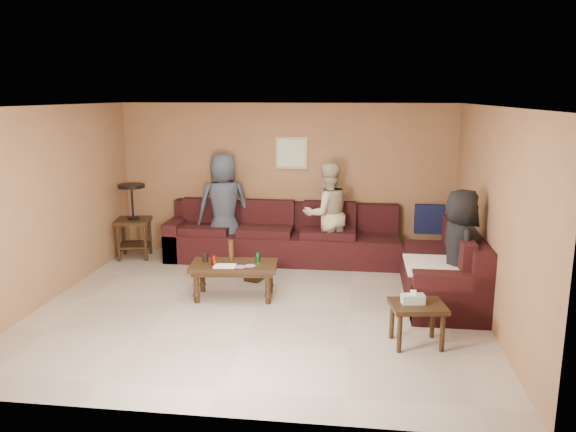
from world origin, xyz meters
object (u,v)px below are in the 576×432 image
object	(u,v)px
person_left	(224,207)
person_middle	(327,214)
side_table_right	(417,309)
sectional_sofa	(331,252)
waste_bin	(254,271)
end_table_left	(133,220)
coffee_table	(234,269)
person_right	(460,251)

from	to	relation	value
person_left	person_middle	world-z (taller)	person_left
side_table_right	person_left	size ratio (longest dim) A/B	0.37
sectional_sofa	waste_bin	xyz separation A→B (m)	(-1.08, -0.51, -0.19)
waste_bin	person_middle	xyz separation A→B (m)	(0.99, 0.93, 0.67)
sectional_sofa	end_table_left	bearing A→B (deg)	173.17
coffee_table	person_middle	distance (m)	2.05
person_middle	person_left	bearing A→B (deg)	-28.20
person_middle	sectional_sofa	bearing A→B (deg)	76.85
person_middle	end_table_left	bearing A→B (deg)	-24.33
side_table_right	waste_bin	size ratio (longest dim) A/B	2.35
coffee_table	person_right	distance (m)	2.87
person_left	person_right	world-z (taller)	person_left
side_table_right	waste_bin	xyz separation A→B (m)	(-2.11, 1.88, -0.27)
sectional_sofa	end_table_left	size ratio (longest dim) A/B	3.81
sectional_sofa	person_right	world-z (taller)	person_right
sectional_sofa	waste_bin	size ratio (longest dim) A/B	17.28
end_table_left	person_left	xyz separation A→B (m)	(1.48, 0.13, 0.23)
person_left	side_table_right	bearing A→B (deg)	110.13
side_table_right	person_left	distance (m)	4.06
end_table_left	coffee_table	bearing A→B (deg)	-38.66
coffee_table	end_table_left	xyz separation A→B (m)	(-2.03, 1.62, 0.24)
sectional_sofa	coffee_table	xyz separation A→B (m)	(-1.21, -1.24, 0.07)
waste_bin	person_left	world-z (taller)	person_left
coffee_table	person_left	world-z (taller)	person_left
coffee_table	side_table_right	bearing A→B (deg)	-27.30
person_left	person_right	size ratio (longest dim) A/B	1.14
end_table_left	waste_bin	xyz separation A→B (m)	(2.16, -0.90, -0.50)
sectional_sofa	side_table_right	size ratio (longest dim) A/B	7.34
person_left	person_middle	size ratio (longest dim) A/B	1.07
sectional_sofa	coffee_table	bearing A→B (deg)	-134.36
sectional_sofa	person_right	size ratio (longest dim) A/B	3.05
side_table_right	person_middle	distance (m)	3.06
person_left	waste_bin	bearing A→B (deg)	99.79
waste_bin	person_right	world-z (taller)	person_right
end_table_left	waste_bin	bearing A→B (deg)	-22.54
side_table_right	person_middle	xyz separation A→B (m)	(-1.12, 2.82, 0.41)
side_table_right	person_left	bearing A→B (deg)	133.79
end_table_left	person_right	distance (m)	5.16
person_middle	coffee_table	bearing A→B (deg)	31.01
side_table_right	person_right	size ratio (longest dim) A/B	0.42
waste_bin	person_middle	distance (m)	1.52
coffee_table	side_table_right	xyz separation A→B (m)	(2.24, -1.16, 0.00)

